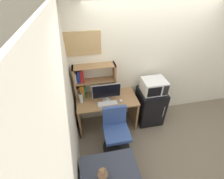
% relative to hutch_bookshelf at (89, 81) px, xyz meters
% --- Properties ---
extents(wall_back, '(6.40, 0.04, 2.60)m').
position_rel_hutch_bookshelf_xyz_m(wall_back, '(1.66, 0.13, 0.18)').
color(wall_back, silver).
rests_on(wall_back, ground_plane).
extents(wall_left, '(0.04, 4.40, 2.60)m').
position_rel_hutch_bookshelf_xyz_m(wall_left, '(-0.36, -1.49, 0.18)').
color(wall_left, silver).
rests_on(wall_left, ground_plane).
extents(desk, '(1.22, 0.61, 0.77)m').
position_rel_hutch_bookshelf_xyz_m(desk, '(0.33, -0.20, -0.59)').
color(desk, '#997047').
rests_on(desk, ground_plane).
extents(hutch_bookshelf, '(0.81, 0.23, 0.68)m').
position_rel_hutch_bookshelf_xyz_m(hutch_bookshelf, '(0.00, 0.00, 0.00)').
color(hutch_bookshelf, '#997047').
rests_on(hutch_bookshelf, desk).
extents(monitor, '(0.56, 0.16, 0.39)m').
position_rel_hutch_bookshelf_xyz_m(monitor, '(0.31, -0.25, -0.13)').
color(monitor, '#B7B7BC').
rests_on(monitor, desk).
extents(keyboard, '(0.38, 0.13, 0.02)m').
position_rel_hutch_bookshelf_xyz_m(keyboard, '(0.31, -0.35, -0.34)').
color(keyboard, silver).
rests_on(keyboard, desk).
extents(computer_mouse, '(0.06, 0.09, 0.03)m').
position_rel_hutch_bookshelf_xyz_m(computer_mouse, '(0.59, -0.32, -0.34)').
color(computer_mouse, silver).
rests_on(computer_mouse, desk).
extents(water_bottle, '(0.08, 0.08, 0.22)m').
position_rel_hutch_bookshelf_xyz_m(water_bottle, '(-0.18, -0.19, -0.25)').
color(water_bottle, silver).
rests_on(water_bottle, desk).
extents(mini_fridge, '(0.55, 0.55, 0.83)m').
position_rel_hutch_bookshelf_xyz_m(mini_fridge, '(1.31, -0.21, -0.71)').
color(mini_fridge, black).
rests_on(mini_fridge, ground_plane).
extents(microwave, '(0.47, 0.40, 0.28)m').
position_rel_hutch_bookshelf_xyz_m(microwave, '(1.31, -0.21, -0.16)').
color(microwave, silver).
rests_on(microwave, mini_fridge).
extents(desk_chair, '(0.53, 0.53, 0.92)m').
position_rel_hutch_bookshelf_xyz_m(desk_chair, '(0.39, -0.77, -0.72)').
color(desk_chair, black).
rests_on(desk_chair, ground_plane).
extents(teddy_bear, '(0.16, 0.16, 0.24)m').
position_rel_hutch_bookshelf_xyz_m(teddy_bear, '(0.03, -1.55, -0.58)').
color(teddy_bear, '#846042').
rests_on(teddy_bear, bed).
extents(wall_corkboard, '(0.68, 0.02, 0.43)m').
position_rel_hutch_bookshelf_xyz_m(wall_corkboard, '(-0.05, 0.09, 0.72)').
color(wall_corkboard, tan).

